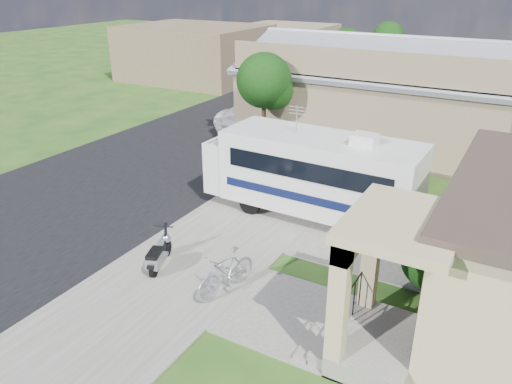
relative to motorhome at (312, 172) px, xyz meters
The scene contains 18 objects.
ground 4.63m from the motorhome, 98.41° to the right, with size 120.00×120.00×0.00m, color #194312.
street_slab 10.06m from the motorhome, 144.96° to the left, with size 9.00×80.00×0.02m, color black.
sidewalk_slab 6.14m from the motorhome, 105.99° to the left, with size 4.00×80.00×0.06m, color #605D56.
driveway_slab 1.80m from the motorhome, 13.24° to the left, with size 7.00×6.00×0.05m, color #605D56.
walk_slab 6.01m from the motorhome, 65.94° to the right, with size 4.00×3.00×0.05m, color #605D56.
warehouse 9.70m from the motorhome, 93.76° to the left, with size 12.50×8.40×5.04m.
distant_bldg_far 24.99m from the motorhome, 134.89° to the left, with size 10.00×8.00×4.00m, color brown.
distant_bldg_near 33.57m from the motorhome, 117.76° to the left, with size 8.00×7.00×3.20m, color #78664B.
street_tree_a 6.64m from the motorhome, 132.35° to the left, with size 2.44×2.40×4.58m.
street_tree_b 15.48m from the motorhome, 106.37° to the left, with size 2.44×2.40×4.73m.
street_tree_c 24.19m from the motorhome, 100.34° to the left, with size 2.44×2.40×4.42m.
motorhome is the anchor object (origin of this frame).
shrub 5.40m from the motorhome, 30.50° to the right, with size 1.89×1.80×2.31m.
scooter 5.83m from the motorhome, 113.39° to the right, with size 0.84×1.56×1.06m.
bicycle 5.38m from the motorhome, 90.30° to the right, with size 0.55×1.94×1.16m, color #A6A6AD.
pickup_truck 10.69m from the motorhome, 127.17° to the left, with size 2.69×5.84×1.62m, color white.
van 17.65m from the motorhome, 113.22° to the left, with size 2.29×5.64×1.64m, color white.
garden_hose 5.75m from the motorhome, 58.34° to the right, with size 0.40×0.40×0.18m, color #125E23.
Camera 1 is at (6.62, -10.01, 7.64)m, focal length 35.00 mm.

